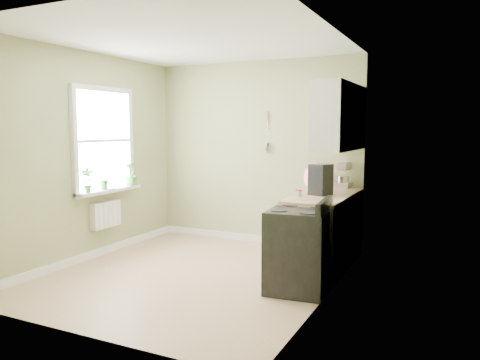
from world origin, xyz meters
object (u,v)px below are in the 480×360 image
at_px(stand_mixer, 345,176).
at_px(kettle, 322,180).
at_px(stove, 299,249).
at_px(coffee_maker, 320,180).

bearing_deg(stand_mixer, kettle, -176.36).
bearing_deg(stove, coffee_maker, 91.63).
height_order(stove, kettle, kettle).
relative_size(stove, stand_mixer, 2.58).
relative_size(stove, kettle, 5.23).
distance_m(stove, coffee_maker, 1.07).
relative_size(stand_mixer, kettle, 2.02).
relative_size(stove, coffee_maker, 2.63).
height_order(stove, coffee_maker, coffee_maker).
bearing_deg(stand_mixer, stove, -92.56).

